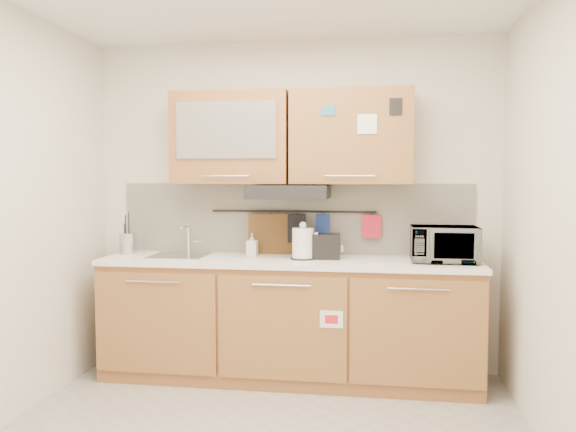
% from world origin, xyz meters
% --- Properties ---
extents(wall_back, '(3.20, 0.00, 3.20)m').
position_xyz_m(wall_back, '(0.00, 1.50, 1.30)').
color(wall_back, silver).
rests_on(wall_back, ground).
extents(wall_right, '(0.00, 3.00, 3.00)m').
position_xyz_m(wall_right, '(1.60, 0.00, 1.30)').
color(wall_right, silver).
rests_on(wall_right, ground).
extents(base_cabinet, '(2.80, 0.64, 0.88)m').
position_xyz_m(base_cabinet, '(0.00, 1.19, 0.41)').
color(base_cabinet, '#996436').
rests_on(base_cabinet, floor).
extents(countertop, '(2.82, 0.62, 0.04)m').
position_xyz_m(countertop, '(0.00, 1.19, 0.90)').
color(countertop, white).
rests_on(countertop, base_cabinet).
extents(backsplash, '(2.80, 0.02, 0.56)m').
position_xyz_m(backsplash, '(0.00, 1.49, 1.20)').
color(backsplash, silver).
rests_on(backsplash, countertop).
extents(upper_cabinets, '(1.82, 0.37, 0.70)m').
position_xyz_m(upper_cabinets, '(-0.00, 1.32, 1.83)').
color(upper_cabinets, '#996436').
rests_on(upper_cabinets, wall_back).
extents(range_hood, '(0.60, 0.46, 0.10)m').
position_xyz_m(range_hood, '(0.00, 1.25, 1.42)').
color(range_hood, black).
rests_on(range_hood, upper_cabinets).
extents(sink, '(0.42, 0.40, 0.26)m').
position_xyz_m(sink, '(-0.85, 1.21, 0.92)').
color(sink, silver).
rests_on(sink, countertop).
extents(utensil_rail, '(1.30, 0.02, 0.02)m').
position_xyz_m(utensil_rail, '(0.00, 1.45, 1.26)').
color(utensil_rail, black).
rests_on(utensil_rail, backsplash).
extents(utensil_crock, '(0.17, 0.17, 0.33)m').
position_xyz_m(utensil_crock, '(-1.30, 1.26, 1.01)').
color(utensil_crock, '#B8B9BD').
rests_on(utensil_crock, countertop).
extents(kettle, '(0.20, 0.18, 0.28)m').
position_xyz_m(kettle, '(0.12, 1.18, 1.03)').
color(kettle, white).
rests_on(kettle, countertop).
extents(toaster, '(0.25, 0.16, 0.19)m').
position_xyz_m(toaster, '(0.26, 1.22, 1.02)').
color(toaster, black).
rests_on(toaster, countertop).
extents(microwave, '(0.47, 0.32, 0.26)m').
position_xyz_m(microwave, '(1.14, 1.18, 1.05)').
color(microwave, '#999999').
rests_on(microwave, countertop).
extents(soap_bottle, '(0.08, 0.08, 0.18)m').
position_xyz_m(soap_bottle, '(-0.30, 1.32, 1.01)').
color(soap_bottle, '#999999').
rests_on(soap_bottle, countertop).
extents(cutting_board, '(0.35, 0.05, 0.43)m').
position_xyz_m(cutting_board, '(-0.18, 1.44, 1.02)').
color(cutting_board, brown).
rests_on(cutting_board, utensil_rail).
extents(oven_mitt, '(0.11, 0.03, 0.18)m').
position_xyz_m(oven_mitt, '(0.24, 1.44, 1.15)').
color(oven_mitt, navy).
rests_on(oven_mitt, utensil_rail).
extents(dark_pouch, '(0.15, 0.07, 0.22)m').
position_xyz_m(dark_pouch, '(0.03, 1.44, 1.13)').
color(dark_pouch, black).
rests_on(dark_pouch, utensil_rail).
extents(pot_holder, '(0.15, 0.03, 0.18)m').
position_xyz_m(pot_holder, '(0.62, 1.44, 1.15)').
color(pot_holder, red).
rests_on(pot_holder, utensil_rail).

